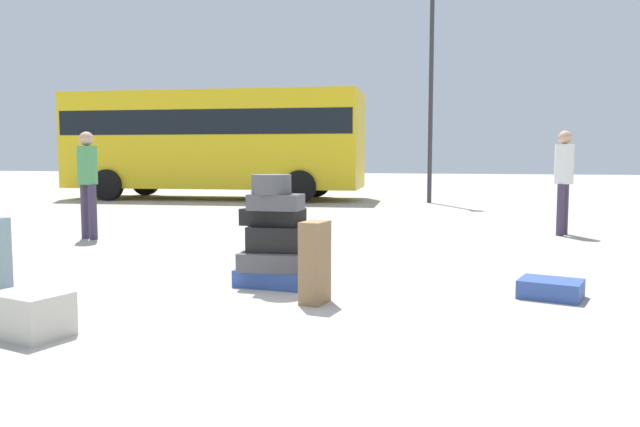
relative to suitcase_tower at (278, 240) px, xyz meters
name	(u,v)px	position (x,y,z in m)	size (l,w,h in m)	color
ground_plane	(251,294)	(-0.13, -0.43, -0.46)	(80.00, 80.00, 0.00)	#ADA89E
suitcase_tower	(278,240)	(0.00, 0.00, 0.00)	(0.84, 0.62, 1.12)	#334F99
suitcase_cream_foreground_far	(31,314)	(-1.24, -2.08, -0.30)	(0.53, 0.39, 0.32)	beige
suitcase_navy_upright_blue	(551,289)	(2.60, 0.05, -0.38)	(0.54, 0.42, 0.17)	#334F99
suitcase_brown_left_side	(315,263)	(0.54, -0.64, -0.10)	(0.20, 0.29, 0.73)	olive
person_bearded_onlooker	(564,173)	(3.39, 4.90, 0.56)	(0.30, 0.32, 1.71)	#3F334C
person_tourist_with_camera	(88,175)	(-3.90, 2.72, 0.54)	(0.32, 0.30, 1.67)	#3F334C
parked_bus	(215,138)	(-5.49, 11.73, 1.37)	(8.89, 3.13, 3.15)	yellow
lamp_post	(431,62)	(0.88, 11.51, 3.37)	(0.36, 0.36, 5.84)	#333338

